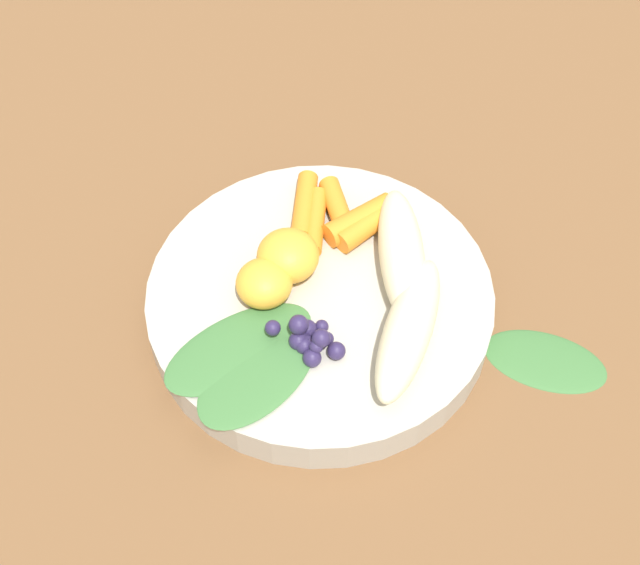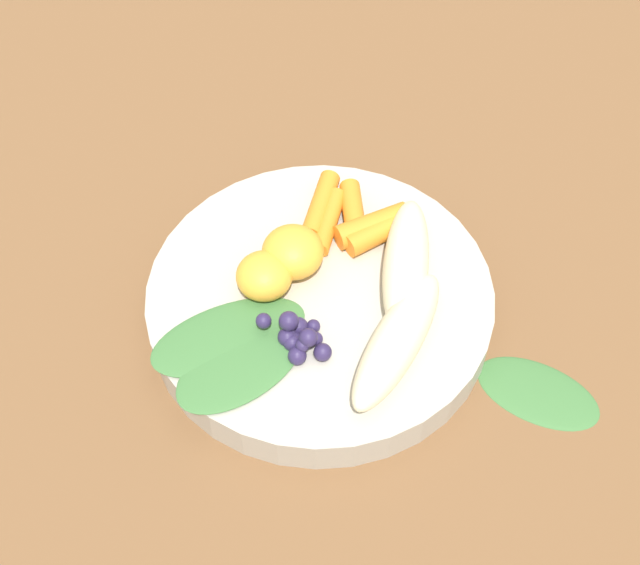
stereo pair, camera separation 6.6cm
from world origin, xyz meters
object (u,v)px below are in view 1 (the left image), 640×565
orange_segment_near (264,283)px  banana_peeled_right (409,329)px  banana_peeled_left (404,258)px  bowl (320,302)px  kale_leaf_stray (546,359)px

orange_segment_near → banana_peeled_right: bearing=139.0°
banana_peeled_right → banana_peeled_left: bearing=18.1°
bowl → banana_peeled_left: size_ratio=2.08×
banana_peeled_left → banana_peeled_right: same height
bowl → orange_segment_near: (0.04, -0.01, 0.03)m
banana_peeled_right → orange_segment_near: banana_peeled_right is taller
bowl → banana_peeled_right: bearing=124.2°
banana_peeled_right → orange_segment_near: (0.08, -0.07, -0.00)m
bowl → banana_peeled_left: (-0.07, 0.00, 0.03)m
bowl → kale_leaf_stray: size_ratio=2.84×
kale_leaf_stray → bowl: bearing=-176.2°
orange_segment_near → kale_leaf_stray: orange_segment_near is taller
banana_peeled_left → banana_peeled_right: 0.06m
orange_segment_near → kale_leaf_stray: size_ratio=0.46×
banana_peeled_right → bowl: bearing=71.8°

